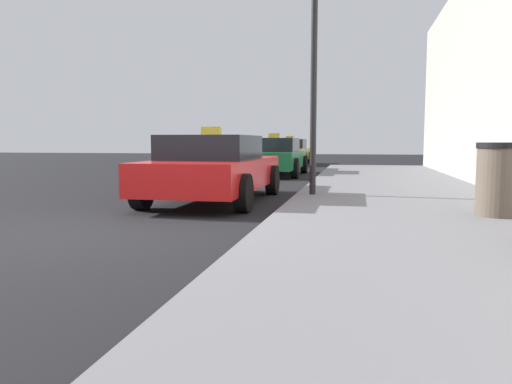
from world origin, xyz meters
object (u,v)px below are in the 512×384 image
at_px(car_red, 214,168).
at_px(car_green, 275,156).
at_px(trash_bin, 499,179).
at_px(street_lamp, 314,48).
at_px(car_yellow, 290,152).

bearing_deg(car_red, car_green, 90.54).
distance_m(trash_bin, car_green, 10.65).
relative_size(street_lamp, car_green, 0.93).
xyz_separation_m(trash_bin, car_yellow, (-5.21, 17.59, -0.00)).
xyz_separation_m(trash_bin, car_red, (-4.58, 1.99, -0.00)).
bearing_deg(street_lamp, car_yellow, 99.27).
height_order(street_lamp, car_yellow, street_lamp).
height_order(street_lamp, car_red, street_lamp).
bearing_deg(car_yellow, car_red, -87.68).
relative_size(car_red, car_yellow, 1.06).
bearing_deg(trash_bin, car_red, 156.49).
xyz_separation_m(car_red, car_yellow, (-0.63, 15.60, -0.00)).
bearing_deg(car_yellow, street_lamp, -80.73).
bearing_deg(car_yellow, trash_bin, -73.50).
height_order(trash_bin, street_lamp, street_lamp).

